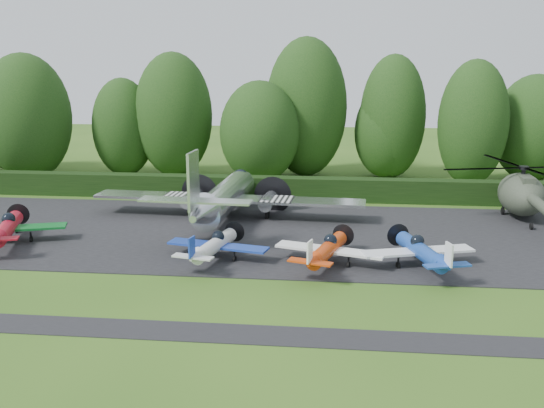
# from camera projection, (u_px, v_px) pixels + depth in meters

# --- Properties ---
(ground) EXTENTS (160.00, 160.00, 0.00)m
(ground) POSITION_uv_depth(u_px,v_px,m) (238.00, 285.00, 33.20)
(ground) COLOR #2E5618
(ground) RESTS_ON ground
(apron) EXTENTS (70.00, 18.00, 0.01)m
(apron) POSITION_uv_depth(u_px,v_px,m) (260.00, 234.00, 42.87)
(apron) COLOR black
(apron) RESTS_ON ground
(taxiway_verge) EXTENTS (70.00, 2.00, 0.00)m
(taxiway_verge) POSITION_uv_depth(u_px,v_px,m) (217.00, 333.00, 27.40)
(taxiway_verge) COLOR black
(taxiway_verge) RESTS_ON ground
(hedgerow) EXTENTS (90.00, 1.60, 2.00)m
(hedgerow) POSITION_uv_depth(u_px,v_px,m) (275.00, 199.00, 53.51)
(hedgerow) COLOR black
(hedgerow) RESTS_ON ground
(transport_plane) EXTENTS (21.16, 16.23, 6.78)m
(transport_plane) POSITION_uv_depth(u_px,v_px,m) (224.00, 198.00, 45.65)
(transport_plane) COLOR silver
(transport_plane) RESTS_ON ground
(light_plane_red) EXTENTS (7.34, 7.72, 2.82)m
(light_plane_red) POSITION_uv_depth(u_px,v_px,m) (8.00, 228.00, 40.17)
(light_plane_red) COLOR #AD1023
(light_plane_red) RESTS_ON ground
(light_plane_white) EXTENTS (6.39, 6.72, 2.46)m
(light_plane_white) POSITION_uv_depth(u_px,v_px,m) (215.00, 245.00, 36.95)
(light_plane_white) COLOR silver
(light_plane_white) RESTS_ON ground
(light_plane_orange) EXTENTS (6.65, 6.99, 2.56)m
(light_plane_orange) POSITION_uv_depth(u_px,v_px,m) (327.00, 249.00, 35.98)
(light_plane_orange) COLOR red
(light_plane_orange) RESTS_ON ground
(light_plane_blue) EXTENTS (6.85, 7.20, 2.63)m
(light_plane_blue) POSITION_uv_depth(u_px,v_px,m) (421.00, 251.00, 35.61)
(light_plane_blue) COLOR #194099
(light_plane_blue) RESTS_ON ground
(helicopter) EXTENTS (12.75, 14.92, 4.11)m
(helicopter) POSITION_uv_depth(u_px,v_px,m) (522.00, 191.00, 46.57)
(helicopter) COLOR #363E30
(helicopter) RESTS_ON ground
(tree_0) EXTENTS (6.42, 6.42, 10.23)m
(tree_0) POSITION_uv_depth(u_px,v_px,m) (123.00, 127.00, 63.14)
(tree_0) COLOR black
(tree_0) RESTS_ON ground
(tree_3) EXTENTS (7.59, 7.59, 9.52)m
(tree_3) POSITION_uv_depth(u_px,v_px,m) (258.00, 132.00, 62.52)
(tree_3) COLOR black
(tree_3) RESTS_ON ground
(tree_4) EXTENTS (7.94, 7.94, 12.83)m
(tree_4) POSITION_uv_depth(u_px,v_px,m) (174.00, 115.00, 62.48)
(tree_4) COLOR black
(tree_4) RESTS_ON ground
(tree_6) EXTENTS (8.40, 8.40, 14.34)m
(tree_6) POSITION_uv_depth(u_px,v_px,m) (306.00, 108.00, 62.61)
(tree_6) COLOR black
(tree_6) RESTS_ON ground
(tree_7) EXTENTS (6.55, 6.55, 9.54)m
(tree_7) POSITION_uv_depth(u_px,v_px,m) (386.00, 132.00, 62.33)
(tree_7) COLOR black
(tree_7) RESTS_ON ground
(tree_8) EXTENTS (7.92, 7.92, 10.69)m
(tree_8) POSITION_uv_depth(u_px,v_px,m) (534.00, 128.00, 60.25)
(tree_8) COLOR black
(tree_8) RESTS_ON ground
(tree_9) EXTENTS (6.62, 6.62, 12.13)m
(tree_9) POSITION_uv_depth(u_px,v_px,m) (473.00, 124.00, 57.96)
(tree_9) COLOR black
(tree_9) RESTS_ON ground
(tree_10) EXTENTS (6.96, 6.96, 8.94)m
(tree_10) POSITION_uv_depth(u_px,v_px,m) (11.00, 130.00, 66.24)
(tree_10) COLOR black
(tree_10) RESTS_ON ground
(tree_11) EXTENTS (8.86, 8.86, 12.73)m
(tree_11) POSITION_uv_depth(u_px,v_px,m) (27.00, 117.00, 61.00)
(tree_11) COLOR black
(tree_11) RESTS_ON ground
(tree_12) EXTENTS (6.66, 6.66, 12.62)m
(tree_12) POSITION_uv_depth(u_px,v_px,m) (393.00, 117.00, 61.77)
(tree_12) COLOR black
(tree_12) RESTS_ON ground
(tree_13) EXTENTS (7.89, 7.89, 10.09)m
(tree_13) POSITION_uv_depth(u_px,v_px,m) (260.00, 132.00, 59.62)
(tree_13) COLOR black
(tree_13) RESTS_ON ground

